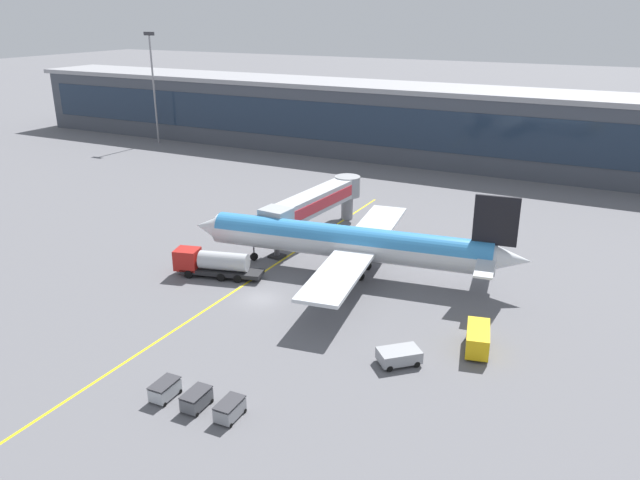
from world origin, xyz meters
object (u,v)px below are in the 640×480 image
Objects in this scene: fuel_tanker at (213,263)px; baggage_cart_2 at (230,409)px; baggage_cart_0 at (165,390)px; main_airliner at (350,242)px; pushback_tug at (398,355)px; crew_van at (478,338)px; baggage_cart_1 at (196,399)px.

baggage_cart_2 is (18.03, -22.28, -0.96)m from fuel_tanker.
baggage_cart_0 is at bearing -178.10° from baggage_cart_2.
fuel_tanker reaches higher than baggage_cart_2.
main_airliner reaches higher than baggage_cart_0.
pushback_tug is 1.61× the size of baggage_cart_2.
fuel_tanker is 4.10× the size of baggage_cart_2.
baggage_cart_2 is at bearing -127.38° from crew_van.
baggage_cart_0 is at bearing -137.93° from pushback_tug.
main_airliner is 7.87× the size of crew_van.
baggage_cart_1 is at bearing 1.90° from baggage_cart_0.
main_airliner reaches higher than baggage_cart_1.
baggage_cart_1 is at bearing -89.20° from main_airliner.
pushback_tug is 1.61× the size of baggage_cart_0.
baggage_cart_0 reaches higher than pushback_tug.
baggage_cart_1 and baggage_cart_2 have the same top height.
main_airliner reaches higher than crew_van.
baggage_cart_0 is at bearing -95.11° from main_airliner.
crew_van is at bearing 52.62° from baggage_cart_2.
main_airliner reaches higher than fuel_tanker.
main_airliner is 15.56× the size of baggage_cart_2.
main_airliner reaches higher than baggage_cart_2.
baggage_cart_2 is at bearing 1.90° from baggage_cart_0.
crew_van is 26.68m from baggage_cart_1.
baggage_cart_1 is at bearing -131.52° from pushback_tug.
fuel_tanker is 28.42m from pushback_tug.
baggage_cart_2 is (-14.89, -19.49, -0.53)m from crew_van.
pushback_tug is 16.45m from baggage_cart_2.
main_airliner is at bearing 84.89° from baggage_cart_0.
baggage_cart_1 is 1.00× the size of baggage_cart_2.
fuel_tanker is at bearing 162.49° from pushback_tug.
pushback_tug is 18.48m from baggage_cart_1.
pushback_tug is at bearing 42.07° from baggage_cart_0.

